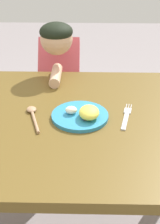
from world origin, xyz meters
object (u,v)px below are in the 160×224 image
spoon (33,114)px  person (61,99)px  plate (82,115)px  fork (126,117)px

spoon → person: size_ratio=0.19×
plate → spoon: (-0.20, 0.01, -0.01)m
spoon → person: bearing=-23.2°
person → spoon: bearing=83.4°
plate → person: 0.63m
plate → person: person is taller
fork → plate: bearing=105.6°
fork → person: bearing=40.8°
fork → person: (-0.31, 0.56, -0.22)m
spoon → person: person is taller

